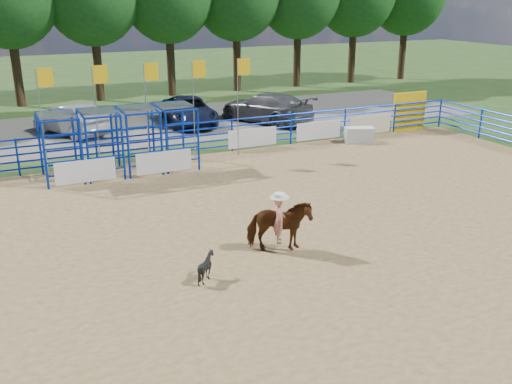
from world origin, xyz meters
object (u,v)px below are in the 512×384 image
car_d (266,107)px  car_c (189,111)px  horse_and_rider (279,223)px  announcer_table (359,135)px  calf (206,267)px  car_b (71,119)px

car_d → car_c: bearing=-41.7°
horse_and_rider → car_c: 17.04m
announcer_table → car_d: (-2.02, 6.11, 0.44)m
calf → car_d: size_ratio=0.13×
announcer_table → car_b: car_b is taller
horse_and_rider → car_b: size_ratio=0.50×
calf → car_c: car_c is taller
announcer_table → car_c: bearing=129.6°
car_b → car_d: bearing=147.7°
horse_and_rider → announcer_table: bearing=46.1°
announcer_table → car_d: bearing=108.3°
calf → car_b: size_ratio=0.15×
calf → car_d: 18.84m
horse_and_rider → car_d: 17.03m
announcer_table → car_c: size_ratio=0.26×
horse_and_rider → car_c: horse_and_rider is taller
car_b → car_c: car_b is taller
horse_and_rider → calf: horse_and_rider is taller
horse_and_rider → car_d: horse_and_rider is taller
announcer_table → car_b: bearing=148.7°
calf → car_d: bearing=-32.7°
car_d → horse_and_rider: bearing=41.2°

